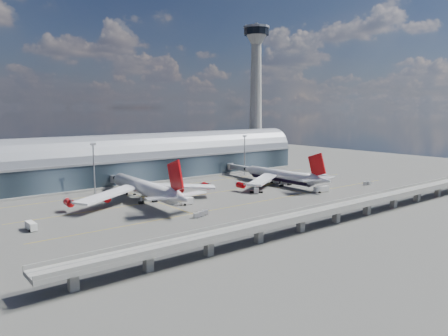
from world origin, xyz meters
TOP-DOWN VIEW (x-y plane):
  - ground at (0.00, 0.00)m, footprint 500.00×500.00m
  - taxi_lines at (0.00, 22.11)m, footprint 200.00×80.12m
  - terminal at (0.00, 77.99)m, footprint 200.00×30.00m
  - control_tower at (85.00, 83.00)m, footprint 19.00×19.00m
  - guideway at (-0.00, -55.00)m, footprint 220.00×8.50m
  - floodlight_mast_left at (-50.00, 55.00)m, footprint 3.00×0.70m
  - floodlight_mast_right at (50.00, 55.00)m, footprint 3.00×0.70m
  - airliner_left at (-39.28, 21.26)m, footprint 71.72×75.34m
  - airliner_right at (41.75, 13.16)m, footprint 62.19×64.97m
  - jet_bridge_left at (-35.65, 53.12)m, footprint 4.40×28.00m
  - jet_bridge_right at (45.25, 51.18)m, footprint 4.40×32.00m
  - service_truck_0 at (-93.52, 5.71)m, footprint 2.67×7.13m
  - service_truck_1 at (-27.57, 5.40)m, footprint 5.83×3.35m
  - service_truck_2 at (42.90, -13.18)m, footprint 8.72×3.88m
  - service_truck_3 at (15.20, 6.01)m, footprint 6.05×6.19m
  - service_truck_4 at (43.70, 20.81)m, footprint 4.17×5.70m
  - service_truck_5 at (-31.68, 33.27)m, footprint 5.24×6.66m
  - cargo_train_0 at (-34.93, -15.76)m, footprint 8.62×4.41m
  - cargo_train_1 at (5.49, -39.34)m, footprint 7.08×2.25m
  - cargo_train_2 at (80.07, -15.39)m, footprint 5.50×2.80m

SIDE VIEW (x-z plane):
  - ground at x=0.00m, z-range 0.00..0.00m
  - taxi_lines at x=0.00m, z-range 0.00..0.01m
  - cargo_train_1 at x=5.49m, z-range 0.03..1.59m
  - cargo_train_2 at x=80.07m, z-range 0.04..1.83m
  - cargo_train_0 at x=-34.93m, z-range 0.04..1.94m
  - service_truck_0 at x=-93.52m, z-range 0.05..2.98m
  - service_truck_4 at x=43.70m, z-range 0.01..3.02m
  - service_truck_3 at x=15.20m, z-range 0.03..3.06m
  - service_truck_5 at x=-31.68m, z-range 0.04..3.08m
  - service_truck_2 at x=42.90m, z-range 0.06..3.12m
  - service_truck_1 at x=-27.57m, z-range 0.01..3.23m
  - jet_bridge_left at x=-35.65m, z-range 1.55..8.80m
  - jet_bridge_right at x=45.25m, z-range 1.56..8.81m
  - guideway at x=0.00m, z-range 1.69..8.89m
  - airliner_right at x=41.75m, z-range -4.98..15.70m
  - airliner_left at x=-39.28m, z-range -4.92..18.04m
  - terminal at x=0.00m, z-range -2.66..25.34m
  - floodlight_mast_left at x=-50.00m, z-range 0.78..26.48m
  - floodlight_mast_right at x=50.00m, z-range 0.78..26.48m
  - control_tower at x=85.00m, z-range 0.14..103.14m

